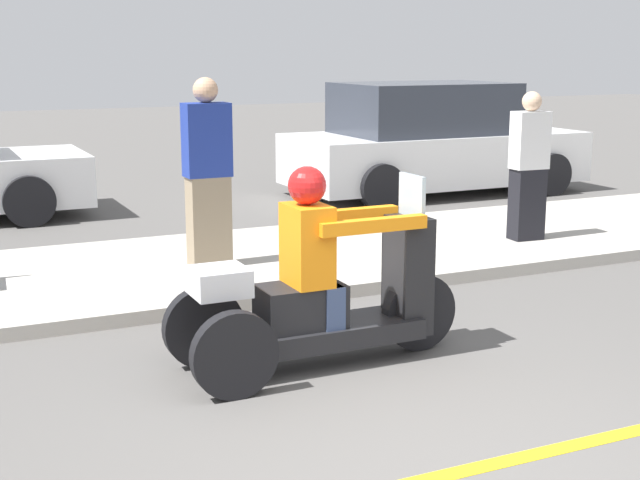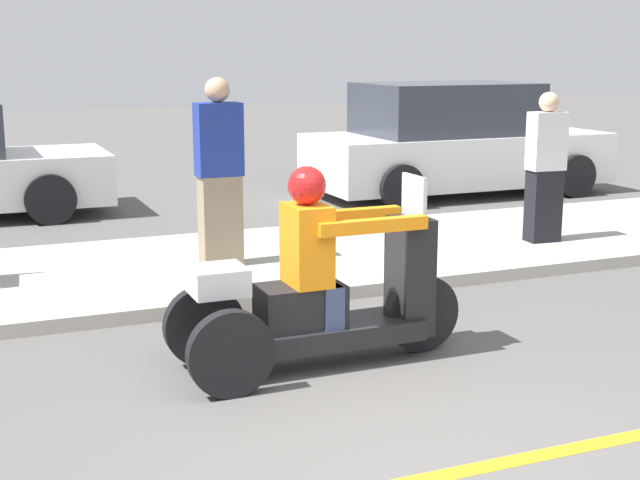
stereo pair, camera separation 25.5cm
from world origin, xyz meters
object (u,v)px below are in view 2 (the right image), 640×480
object	(u,v)px
spectator_near_curb	(545,170)
parked_car_lot_center	(453,143)
spectator_end_of_line	(219,176)
motorcycle_trike	(321,295)

from	to	relation	value
spectator_near_curb	parked_car_lot_center	bearing A→B (deg)	73.26
spectator_end_of_line	parked_car_lot_center	world-z (taller)	spectator_end_of_line
spectator_near_curb	parked_car_lot_center	xyz separation A→B (m)	(1.14, 3.80, -0.11)
motorcycle_trike	spectator_end_of_line	xyz separation A→B (m)	(0.06, 2.65, 0.48)
motorcycle_trike	parked_car_lot_center	world-z (taller)	parked_car_lot_center
spectator_end_of_line	spectator_near_curb	bearing A→B (deg)	-4.60
motorcycle_trike	spectator_end_of_line	size ratio (longest dim) A/B	1.18
motorcycle_trike	spectator_end_of_line	distance (m)	2.69
motorcycle_trike	spectator_end_of_line	bearing A→B (deg)	88.72
motorcycle_trike	spectator_near_curb	distance (m)	4.32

